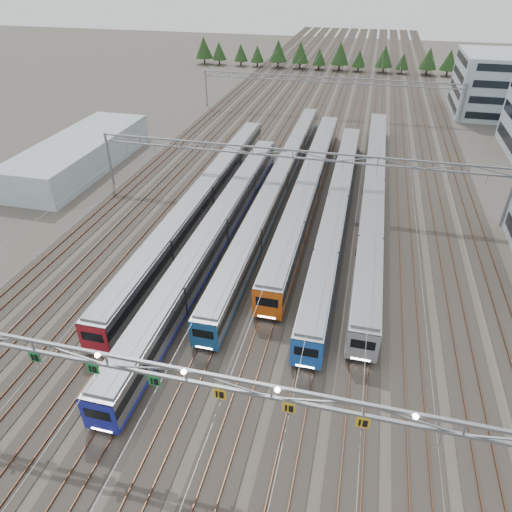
% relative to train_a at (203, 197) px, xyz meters
% --- Properties ---
extents(ground, '(400.00, 400.00, 0.00)m').
position_rel_train_a_xyz_m(ground, '(11.25, -34.61, -2.08)').
color(ground, '#47423A').
rests_on(ground, ground).
extents(track_bed, '(54.00, 260.00, 5.42)m').
position_rel_train_a_xyz_m(track_bed, '(11.25, 65.39, -0.59)').
color(track_bed, '#2D2823').
rests_on(track_bed, ground).
extents(train_a, '(2.81, 57.29, 3.66)m').
position_rel_train_a_xyz_m(train_a, '(0.00, 0.00, 0.00)').
color(train_a, black).
rests_on(train_a, ground).
extents(train_b, '(2.83, 55.01, 3.69)m').
position_rel_train_a_xyz_m(train_b, '(4.50, -8.14, 0.01)').
color(train_b, black).
rests_on(train_b, ground).
extents(train_c, '(2.64, 67.00, 3.44)m').
position_rel_train_a_xyz_m(train_c, '(9.00, 7.59, -0.12)').
color(train_c, black).
rests_on(train_c, ground).
extents(train_d, '(2.96, 55.53, 3.85)m').
position_rel_train_a_xyz_m(train_d, '(13.50, 7.08, 0.09)').
color(train_d, black).
rests_on(train_d, ground).
extents(train_e, '(2.74, 55.72, 3.57)m').
position_rel_train_a_xyz_m(train_e, '(18.00, 1.86, -0.05)').
color(train_e, black).
rests_on(train_e, ground).
extents(train_f, '(2.81, 64.03, 3.65)m').
position_rel_train_a_xyz_m(train_f, '(22.50, 7.93, -0.01)').
color(train_f, black).
rests_on(train_f, ground).
extents(gantry_near, '(56.36, 0.61, 8.08)m').
position_rel_train_a_xyz_m(gantry_near, '(11.20, -34.73, 5.00)').
color(gantry_near, gray).
rests_on(gantry_near, ground).
extents(gantry_mid, '(56.36, 0.36, 8.00)m').
position_rel_train_a_xyz_m(gantry_mid, '(11.25, 5.39, 4.30)').
color(gantry_mid, gray).
rests_on(gantry_mid, ground).
extents(gantry_far, '(56.36, 0.36, 8.00)m').
position_rel_train_a_xyz_m(gantry_far, '(11.25, 50.39, 4.30)').
color(gantry_far, gray).
rests_on(gantry_far, ground).
extents(depot_bldg_north, '(22.00, 18.00, 12.56)m').
position_rel_train_a_xyz_m(depot_bldg_north, '(49.60, 59.76, 4.20)').
color(depot_bldg_north, '#97ACB4').
rests_on(depot_bldg_north, ground).
extents(west_shed, '(10.00, 30.00, 4.85)m').
position_rel_train_a_xyz_m(west_shed, '(-24.70, 9.74, 0.34)').
color(west_shed, '#97ACB4').
rests_on(west_shed, ground).
extents(treeline, '(106.40, 5.60, 7.02)m').
position_rel_train_a_xyz_m(treeline, '(16.65, 96.88, 2.15)').
color(treeline, '#332114').
rests_on(treeline, ground).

